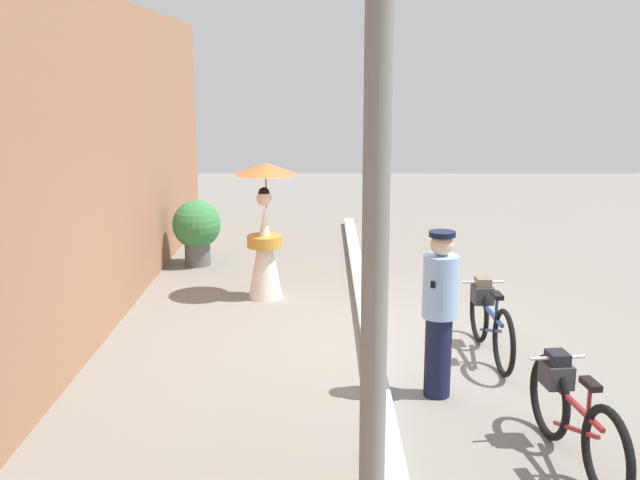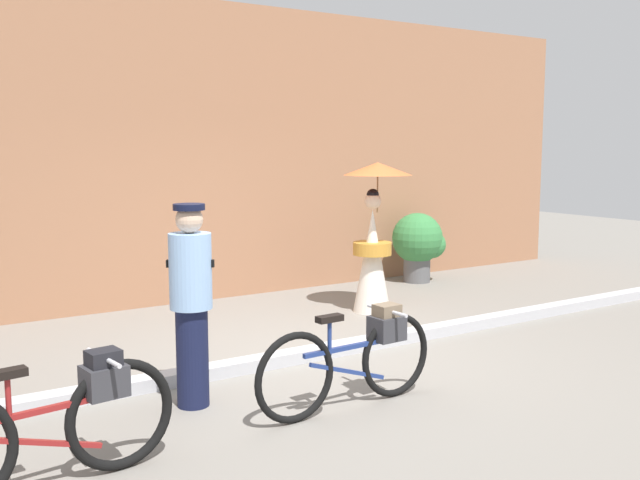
% 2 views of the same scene
% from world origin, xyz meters
% --- Properties ---
extents(ground_plane, '(30.00, 30.00, 0.00)m').
position_xyz_m(ground_plane, '(0.00, 0.00, 0.00)').
color(ground_plane, gray).
extents(building_wall, '(14.00, 0.40, 4.03)m').
position_xyz_m(building_wall, '(0.00, 3.34, 2.01)').
color(building_wall, '#9E6B4C').
rests_on(building_wall, ground_plane).
extents(sidewalk_curb, '(14.00, 0.20, 0.12)m').
position_xyz_m(sidewalk_curb, '(0.00, 0.00, 0.06)').
color(sidewalk_curb, '#B2B2B7').
rests_on(sidewalk_curb, ground_plane).
extents(bicycle_near_officer, '(1.73, 0.48, 0.81)m').
position_xyz_m(bicycle_near_officer, '(-0.41, -1.31, 0.43)').
color(bicycle_near_officer, black).
rests_on(bicycle_near_officer, ground_plane).
extents(bicycle_far_side, '(1.74, 0.48, 0.82)m').
position_xyz_m(bicycle_far_side, '(-2.79, -1.46, 0.43)').
color(bicycle_far_side, black).
rests_on(bicycle_far_side, ground_plane).
extents(person_officer, '(0.34, 0.34, 1.65)m').
position_xyz_m(person_officer, '(-1.51, -0.57, 0.88)').
color(person_officer, '#141938').
rests_on(person_officer, ground_plane).
extents(person_with_parasol, '(0.86, 0.86, 1.90)m').
position_xyz_m(person_with_parasol, '(1.77, 1.35, 0.99)').
color(person_with_parasol, silver).
rests_on(person_with_parasol, ground_plane).
extents(potted_plant_by_door, '(0.81, 0.79, 1.08)m').
position_xyz_m(potted_plant_by_door, '(3.60, 2.59, 0.62)').
color(potted_plant_by_door, '#59595B').
rests_on(potted_plant_by_door, ground_plane).
extents(utility_pole, '(0.18, 0.18, 4.80)m').
position_xyz_m(utility_pole, '(-3.63, 0.21, 2.40)').
color(utility_pole, slate).
rests_on(utility_pole, ground_plane).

